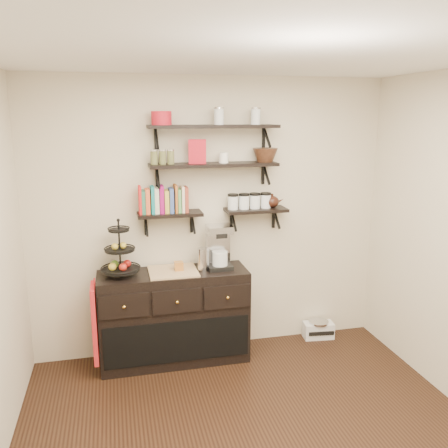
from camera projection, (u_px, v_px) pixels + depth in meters
ceiling at (272, 50)px, 2.69m from camera, size 3.50×3.50×0.02m
back_wall at (211, 218)px, 4.65m from camera, size 3.50×0.02×2.70m
shelf_top at (214, 127)px, 4.33m from camera, size 1.20×0.27×0.23m
shelf_mid at (214, 165)px, 4.41m from camera, size 1.20×0.27×0.23m
shelf_low_left at (170, 215)px, 4.43m from camera, size 0.60×0.25×0.23m
shelf_low_right at (256, 210)px, 4.62m from camera, size 0.60×0.25×0.23m
cookbooks at (164, 200)px, 4.39m from camera, size 0.43×0.15×0.26m
glass_canisters at (249, 202)px, 4.58m from camera, size 0.43×0.10×0.13m
sideboard at (174, 316)px, 4.54m from camera, size 1.40×0.50×0.92m
fruit_stand at (120, 257)px, 4.30m from camera, size 0.35×0.35×0.51m
candle at (179, 266)px, 4.44m from camera, size 0.08×0.08×0.08m
coffee_maker at (219, 247)px, 4.52m from camera, size 0.24×0.23×0.43m
thermal_carafe at (203, 259)px, 4.46m from camera, size 0.11×0.11×0.22m
apron at (95, 323)px, 4.27m from camera, size 0.04×0.30×0.71m
radio at (318, 329)px, 5.08m from camera, size 0.33×0.23×0.19m
recipe_box at (197, 151)px, 4.34m from camera, size 0.17×0.09×0.22m
walnut_bowl at (265, 155)px, 4.50m from camera, size 0.24×0.24×0.13m
ramekins at (224, 158)px, 4.41m from camera, size 0.09×0.09×0.10m
teapot at (272, 201)px, 4.63m from camera, size 0.21×0.18×0.14m
red_pot at (161, 118)px, 4.20m from camera, size 0.18×0.18×0.12m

